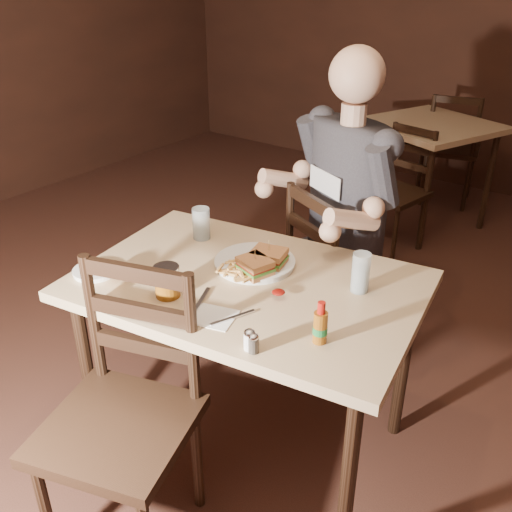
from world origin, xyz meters
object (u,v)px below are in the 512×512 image
Objects in this scene: diner at (341,174)px; syrup_dispenser at (167,281)px; bg_chair_near at (393,193)px; glass_left at (201,223)px; bg_chair_far at (452,148)px; hot_sauce at (321,322)px; side_plate at (95,272)px; glass_right at (361,273)px; bg_table at (430,135)px; dinner_plate at (255,263)px; chair_far at (342,280)px; chair_near at (117,428)px; main_table at (248,299)px.

diner is 9.06× the size of syrup_dispenser.
glass_left is at bearing -81.28° from bg_chair_near.
glass_left is at bearing 75.22° from bg_chair_far.
hot_sauce reaches higher than side_plate.
diner is at bearing 83.78° from bg_chair_far.
diner is 1.08m from side_plate.
glass_right reaches higher than glass_left.
diner is at bearing -66.14° from bg_chair_near.
bg_table is 6.54× the size of side_plate.
chair_far is at bearing 82.13° from dinner_plate.
diner reaches higher than syrup_dispenser.
bg_chair_far is at bearing 76.11° from chair_near.
glass_right is at bearing -59.18° from bg_chair_near.
syrup_dispenser reaches higher than dinner_plate.
bg_chair_near is 6.25× the size of glass_left.
bg_table is at bearing 96.78° from main_table.
glass_right reaches higher than bg_table.
chair_far is 1.12× the size of bg_chair_near.
chair_near reaches higher than glass_right.
glass_right reaches higher than side_plate.
dinner_plate is at bearing 148.88° from hot_sauce.
chair_near is 1.34m from diner.
main_table is at bearing -65.69° from dinner_plate.
bg_table is 7.16× the size of glass_right.
glass_left is (-0.30, 0.77, 0.35)m from chair_near.
diner reaches higher than glass_right.
bg_chair_far is 2.94m from glass_left.
glass_left is at bearing 156.75° from hot_sauce.
hot_sauce reaches higher than bg_table.
bg_chair_near reaches higher than main_table.
main_table is at bearing -83.22° from bg_table.
glass_right is (0.35, 0.18, 0.15)m from main_table.
bg_table is at bearing 88.38° from glass_left.
syrup_dispenser is 0.72× the size of side_plate.
syrup_dispenser is at bearing -87.07° from bg_table.
main_table is 1.45× the size of chair_far.
main_table is at bearing 48.28° from syrup_dispenser.
glass_right reaches higher than syrup_dispenser.
hot_sauce is at bearing -82.77° from glass_right.
side_plate reaches higher than main_table.
glass_right is (0.35, -0.46, -0.15)m from diner.
glass_left is (-0.07, -2.37, 0.16)m from bg_table.
syrup_dispenser is (-0.19, -0.93, 0.36)m from chair_far.
chair_far is (0.33, -1.84, -0.22)m from bg_table.
bg_chair_near is (-0.23, 2.58, -0.07)m from chair_near.
hot_sauce is (0.04, -0.34, -0.00)m from glass_right.
syrup_dispenser is (-0.16, -0.25, 0.14)m from main_table.
bg_table is 1.16× the size of bg_chair_far.
diner reaches higher than bg_chair_far.
bg_chair_far is at bearing 102.73° from glass_right.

